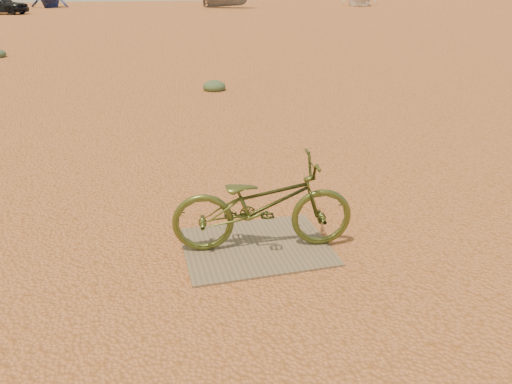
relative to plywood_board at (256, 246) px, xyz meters
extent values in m
plane|color=#BC7045|center=(-0.59, 0.18, -0.01)|extent=(120.00, 120.00, 0.00)
cube|color=brown|center=(0.00, 0.00, 0.00)|extent=(1.43, 1.12, 0.02)
imported|color=#435020|center=(0.06, -0.03, 0.47)|extent=(1.82, 0.86, 0.92)
imported|color=white|center=(21.89, 43.83, 0.52)|extent=(5.51, 6.17, 1.05)
ellipsoid|color=#485E3F|center=(0.95, 7.64, -0.01)|extent=(0.55, 0.55, 0.30)
camera|label=1|loc=(-1.10, -4.22, 2.47)|focal=35.00mm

